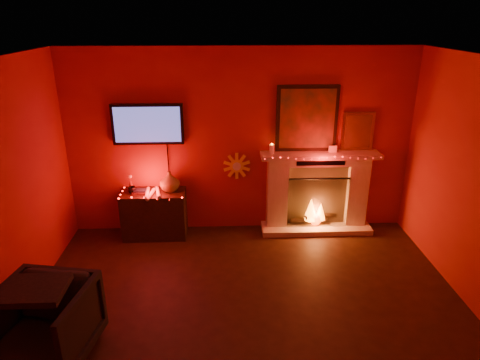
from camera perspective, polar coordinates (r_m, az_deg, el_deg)
The scene contains 6 objects.
room at distance 3.88m, azimuth 1.59°, elevation -5.46°, with size 5.00×5.00×5.00m.
fireplace at distance 6.46m, azimuth 10.21°, elevation -0.58°, with size 1.72×0.40×2.18m.
tv at distance 6.18m, azimuth -12.20°, elevation 7.25°, with size 1.00×0.07×1.24m.
sunburst_clock at distance 6.30m, azimuth -0.44°, elevation 1.87°, with size 0.40×0.03×0.40m.
console_table at distance 6.41m, azimuth -11.21°, elevation -4.07°, with size 0.91×0.55×0.99m.
armchair at distance 4.59m, azimuth -24.68°, elevation -17.10°, with size 0.83×0.86×0.78m, color black.
Camera 1 is at (-0.25, -3.46, 3.10)m, focal length 32.00 mm.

